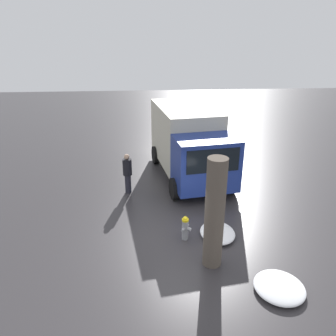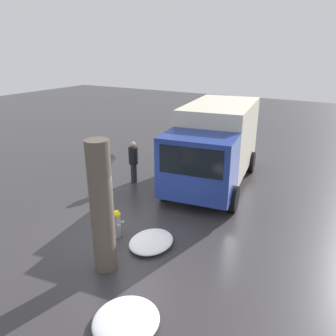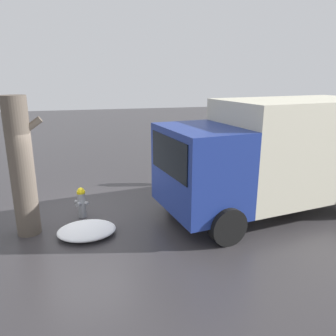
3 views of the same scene
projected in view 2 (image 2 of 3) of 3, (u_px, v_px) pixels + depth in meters
name	position (u px, v px, depth m)	size (l,w,h in m)	color
ground_plane	(118.00, 236.00, 9.71)	(60.00, 60.00, 0.00)	#333033
fire_hydrant	(117.00, 223.00, 9.55)	(0.39, 0.36, 0.86)	gray
tree_trunk	(102.00, 207.00, 7.79)	(0.86, 0.56, 3.35)	brown
delivery_truck	(215.00, 142.00, 13.02)	(6.43, 3.46, 3.15)	navy
pedestrian	(133.00, 161.00, 13.23)	(0.38, 0.38, 1.74)	#23232D
snow_pile_by_hydrant	(151.00, 241.00, 9.22)	(1.41, 1.17, 0.24)	white
snow_pile_curbside	(126.00, 320.00, 6.59)	(1.41, 1.34, 0.20)	white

